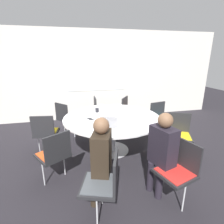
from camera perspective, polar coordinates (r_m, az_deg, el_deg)
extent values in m
plane|color=black|center=(3.84, 0.00, -12.31)|extent=(16.00, 16.00, 0.00)
cube|color=silver|center=(5.56, -5.17, 11.69)|extent=(8.00, 0.06, 2.70)
cube|color=white|center=(5.51, -5.18, 13.72)|extent=(1.80, 0.01, 1.30)
cylinder|color=#B7B7BC|center=(3.84, 0.00, -12.18)|extent=(0.71, 0.71, 0.02)
cylinder|color=#B7B7BC|center=(3.67, 0.00, -7.23)|extent=(0.15, 0.15, 0.71)
cylinder|color=white|center=(3.53, 0.00, -1.78)|extent=(1.94, 1.94, 0.03)
cube|color=#262628|center=(2.26, -4.20, -22.77)|extent=(0.54, 0.55, 0.04)
cube|color=#4C5156|center=(2.24, -4.22, -22.26)|extent=(0.47, 0.48, 0.01)
cube|color=#262628|center=(2.10, 1.19, -18.58)|extent=(0.16, 0.41, 0.40)
cylinder|color=silver|center=(2.30, -4.90, -30.17)|extent=(0.02, 0.02, 0.43)
cylinder|color=silver|center=(2.55, -3.35, -24.22)|extent=(0.02, 0.02, 0.43)
cube|color=#262628|center=(2.56, 19.73, -18.46)|extent=(0.53, 0.55, 0.04)
cube|color=red|center=(2.54, 19.80, -17.98)|extent=(0.47, 0.48, 0.01)
cube|color=#262628|center=(2.58, 23.14, -12.79)|extent=(0.16, 0.41, 0.40)
cylinder|color=silver|center=(2.62, 22.42, -24.40)|extent=(0.02, 0.02, 0.43)
cylinder|color=silver|center=(2.79, 16.21, -20.77)|extent=(0.02, 0.02, 0.43)
cube|color=#262628|center=(3.62, 21.09, -7.50)|extent=(0.58, 0.57, 0.04)
cube|color=gold|center=(3.61, 21.14, -7.13)|extent=(0.51, 0.50, 0.01)
cube|color=#262628|center=(3.71, 21.05, -3.17)|extent=(0.39, 0.20, 0.40)
cylinder|color=silver|center=(3.75, 23.45, -10.90)|extent=(0.02, 0.02, 0.43)
cylinder|color=silver|center=(3.69, 17.88, -10.71)|extent=(0.02, 0.02, 0.43)
cube|color=#262628|center=(4.33, 16.02, -2.85)|extent=(0.52, 0.51, 0.04)
cube|color=teal|center=(4.32, 16.05, -2.53)|extent=(0.46, 0.45, 0.01)
cube|color=#262628|center=(4.40, 14.61, 0.62)|extent=(0.41, 0.12, 0.40)
cylinder|color=silver|center=(4.53, 17.50, -5.29)|extent=(0.02, 0.02, 0.43)
cylinder|color=silver|center=(4.31, 13.93, -6.19)|extent=(0.02, 0.02, 0.43)
cube|color=#262628|center=(4.80, 6.31, -0.25)|extent=(0.60, 0.60, 0.04)
cube|color=#E04C1E|center=(4.79, 6.32, 0.05)|extent=(0.53, 0.53, 0.01)
cube|color=#262628|center=(4.80, 4.18, 2.54)|extent=(0.27, 0.35, 0.40)
cylinder|color=silver|center=(5.04, 6.84, -2.24)|extent=(0.02, 0.02, 0.43)
cylinder|color=silver|center=(4.72, 5.56, -3.60)|extent=(0.02, 0.02, 0.43)
cube|color=#262628|center=(4.86, -3.16, 0.05)|extent=(0.43, 0.45, 0.04)
cube|color=olive|center=(4.85, -3.17, 0.34)|extent=(0.38, 0.39, 0.01)
cube|color=#262628|center=(4.77, -5.52, 2.42)|extent=(0.04, 0.42, 0.40)
cylinder|color=silver|center=(5.10, -3.42, -1.89)|extent=(0.02, 0.02, 0.43)
cylinder|color=silver|center=(4.77, -2.79, -3.31)|extent=(0.02, 0.02, 0.43)
cube|color=#262628|center=(4.48, -14.00, -2.02)|extent=(0.61, 0.61, 0.04)
cube|color=olive|center=(4.47, -14.02, -1.70)|extent=(0.53, 0.54, 0.01)
cube|color=#262628|center=(4.29, -16.16, 0.05)|extent=(0.30, 0.33, 0.40)
cylinder|color=silver|center=(4.69, -15.25, -4.31)|extent=(0.02, 0.02, 0.43)
cylinder|color=silver|center=(4.43, -12.22, -5.37)|extent=(0.02, 0.02, 0.43)
cube|color=#262628|center=(3.78, -20.53, -6.36)|extent=(0.50, 0.48, 0.04)
cube|color=gold|center=(3.77, -20.58, -5.99)|extent=(0.44, 0.42, 0.01)
cube|color=#262628|center=(3.53, -21.74, -4.35)|extent=(0.42, 0.09, 0.40)
cylinder|color=silver|center=(3.93, -22.72, -9.50)|extent=(0.02, 0.02, 0.43)
cylinder|color=silver|center=(3.83, -17.52, -9.61)|extent=(0.02, 0.02, 0.43)
cube|color=#262628|center=(2.95, -18.80, -13.18)|extent=(0.60, 0.59, 0.04)
cube|color=#E04C1E|center=(2.93, -18.85, -12.74)|extent=(0.53, 0.52, 0.01)
cube|color=#262628|center=(2.69, -17.31, -10.80)|extent=(0.37, 0.25, 0.40)
cylinder|color=silver|center=(3.01, -21.52, -18.10)|extent=(0.02, 0.02, 0.43)
cylinder|color=silver|center=(3.14, -15.34, -15.88)|extent=(0.02, 0.02, 0.43)
cylinder|color=#2D2319|center=(2.53, -5.93, -24.12)|extent=(0.10, 0.10, 0.47)
cylinder|color=#2D2319|center=(2.66, -5.13, -21.58)|extent=(0.10, 0.10, 0.47)
cube|color=#2D2319|center=(2.28, -3.36, -13.21)|extent=(0.32, 0.41, 0.55)
sphere|color=brown|center=(2.11, -3.54, -4.44)|extent=(0.20, 0.20, 0.20)
cylinder|color=#231E28|center=(2.70, 15.16, -21.57)|extent=(0.10, 0.10, 0.47)
cylinder|color=#231E28|center=(2.80, 12.41, -19.75)|extent=(0.10, 0.10, 0.47)
cube|color=#231E28|center=(2.53, 16.27, -10.59)|extent=(0.32, 0.41, 0.55)
sphere|color=brown|center=(2.38, 17.03, -2.60)|extent=(0.20, 0.20, 0.20)
cube|color=#99999E|center=(3.05, -0.90, -4.51)|extent=(0.34, 0.30, 0.02)
cube|color=#99999E|center=(2.92, -1.13, -3.30)|extent=(0.29, 0.14, 0.20)
cube|color=black|center=(2.92, -1.12, -3.26)|extent=(0.26, 0.12, 0.17)
cylinder|color=black|center=(3.82, -4.89, 0.63)|extent=(0.08, 0.08, 0.09)
cube|color=black|center=(3.42, -7.09, -2.26)|extent=(0.13, 0.16, 0.01)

